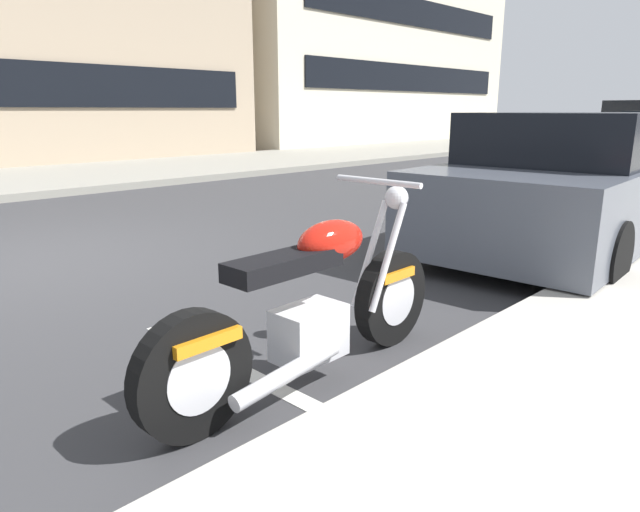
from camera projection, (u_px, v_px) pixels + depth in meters
The scene contains 7 objects.
ground_plane at pixel (26, 262), 5.78m from camera, with size 260.00×260.00×0.00m, color #333335.
sidewalk_far_curb at pixel (337, 155), 18.63m from camera, with size 120.00×5.00×0.14m, color gray.
parking_stall_stripe at pixel (251, 375), 3.32m from camera, with size 0.12×2.20×0.01m, color silver.
parked_motorcycle at pixel (312, 310), 3.16m from camera, with size 2.17×0.62×1.11m.
parked_car_near_corner at pixel (569, 185), 6.30m from camera, with size 4.58×2.14×1.48m.
townhouse_mid_block at pixel (20, 6), 18.52m from camera, with size 9.84×11.87×9.60m.
townhouse_behind_pole at pixel (344, 1), 26.38m from camera, with size 15.57×8.16×12.84m.
Camera 1 is at (-1.89, -6.05, 1.51)m, focal length 31.80 mm.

